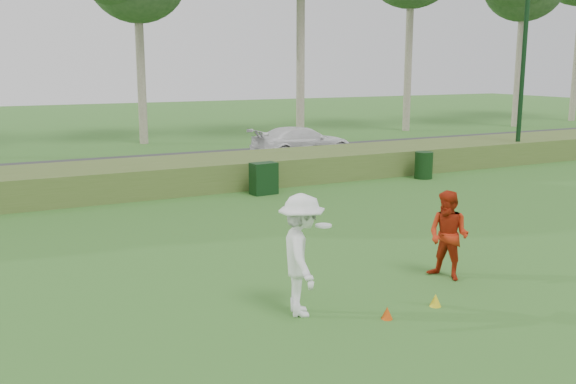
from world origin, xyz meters
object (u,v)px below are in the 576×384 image
cone_orange (387,313)px  car_right (302,142)px  trash_bin (424,165)px  player_white (302,255)px  cone_yellow (435,300)px  lamp_post (526,23)px  player_red (448,235)px  utility_cabinet (264,178)px

cone_orange → car_right: size_ratio=0.04×
cone_orange → trash_bin: bearing=49.3°
player_white → cone_yellow: (2.16, -0.73, -0.89)m
lamp_post → trash_bin: size_ratio=8.56×
player_red → car_right: player_red is taller
player_red → trash_bin: 11.03m
player_white → utility_cabinet: (3.52, 9.21, -0.50)m
utility_cabinet → car_right: size_ratio=0.22×
utility_cabinet → trash_bin: (6.25, 0.02, -0.02)m
lamp_post → player_red: (-12.14, -10.03, -4.75)m
player_red → utility_cabinet: (0.23, 8.89, -0.35)m
cone_yellow → trash_bin: size_ratio=0.23×
player_white → car_right: size_ratio=0.44×
car_right → cone_orange: bearing=155.4°
utility_cabinet → cone_yellow: bearing=-102.4°
lamp_post → cone_orange: bearing=-142.1°
lamp_post → car_right: (-7.25, 5.12, -4.88)m
car_right → cone_yellow: bearing=158.5°
player_white → car_right: bearing=-9.7°
lamp_post → player_red: bearing=-140.5°
cone_orange → utility_cabinet: utility_cabinet is taller
player_white → cone_yellow: player_white is taller
lamp_post → car_right: bearing=144.8°
lamp_post → cone_orange: (-14.31, -11.16, -5.49)m
player_red → player_white: bearing=-105.7°
cone_orange → car_right: 17.76m
lamp_post → car_right: lamp_post is taller
lamp_post → utility_cabinet: 13.01m
utility_cabinet → car_right: bearing=48.7°
player_white → car_right: (8.18, 15.47, -0.28)m
lamp_post → trash_bin: 7.71m
cone_orange → utility_cabinet: bearing=76.5°
utility_cabinet → car_right: car_right is taller
cone_yellow → trash_bin: trash_bin is taller
lamp_post → player_white: bearing=-146.2°
player_red → cone_orange: (-2.17, -1.13, -0.74)m
trash_bin → lamp_post: bearing=11.2°
player_red → trash_bin: size_ratio=1.77×
cone_orange → car_right: bearing=66.6°
trash_bin → player_white: bearing=-136.6°
lamp_post → player_white: 19.14m
player_red → trash_bin: (6.48, 8.91, -0.37)m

